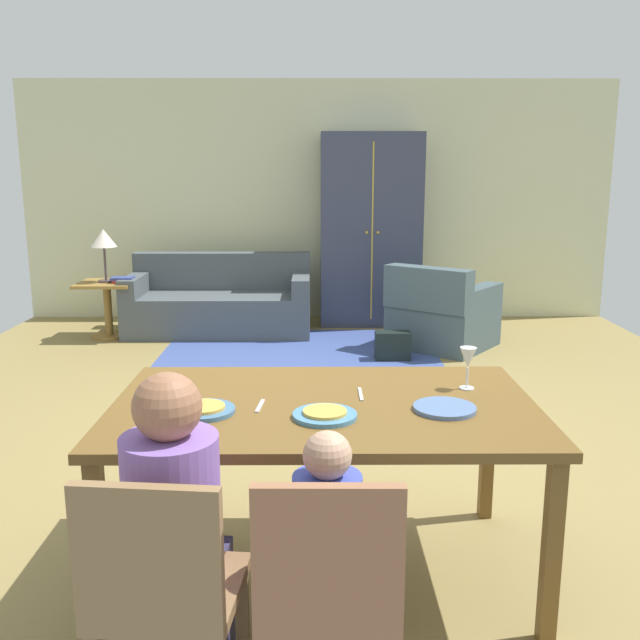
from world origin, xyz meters
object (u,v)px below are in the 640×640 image
object	(u,v)px
book_upper	(123,278)
plate_near_man	(203,410)
wine_glass	(468,359)
plate_near_woman	(445,408)
person_man	(178,550)
table_lamp	(104,240)
dining_table	(324,418)
book_lower	(125,281)
plate_near_child	(325,415)
armchair	(441,315)
armoire	(370,230)
dining_chair_man	(163,589)
person_child	(327,574)
couch	(220,304)
dining_chair_child	(328,588)
handbag	(393,346)
side_table	(108,301)

from	to	relation	value
book_upper	plate_near_man	bearing A→B (deg)	-70.96
wine_glass	book_upper	bearing A→B (deg)	122.54
wine_glass	plate_near_woman	bearing A→B (deg)	-117.80
plate_near_man	person_man	bearing A→B (deg)	-89.67
table_lamp	plate_near_man	bearing A→B (deg)	-69.06
book_upper	dining_table	bearing A→B (deg)	-65.02
person_man	book_lower	xyz separation A→B (m)	(-1.51, 5.00, 0.08)
plate_near_child	armchair	xyz separation A→B (m)	(1.19, 4.07, -0.45)
plate_near_woman	wine_glass	distance (m)	0.34
armoire	table_lamp	distance (m)	2.84
plate_near_child	dining_chair_man	bearing A→B (deg)	-124.27
plate_near_man	person_man	distance (m)	0.65
person_child	armoire	size ratio (longest dim) A/B	0.44
couch	book_lower	xyz separation A→B (m)	(-0.92, -0.30, 0.29)
plate_near_man	dining_chair_man	xyz separation A→B (m)	(-0.01, -0.77, -0.28)
dining_chair_child	person_man	bearing A→B (deg)	159.70
dining_chair_man	couch	distance (m)	5.52
table_lamp	dining_chair_man	bearing A→B (deg)	-72.02
dining_table	person_child	world-z (taller)	person_child
person_man	dining_chair_child	size ratio (longest dim) A/B	1.28
dining_chair_child	armchair	world-z (taller)	dining_chair_child
plate_near_child	dining_chair_child	size ratio (longest dim) A/B	0.29
person_man	wine_glass	bearing A→B (deg)	39.23
armoire	book_lower	world-z (taller)	armoire
dining_chair_child	armoire	xyz separation A→B (m)	(0.57, 5.91, 0.56)
dining_table	plate_near_child	world-z (taller)	plate_near_child
dining_chair_child	book_lower	distance (m)	5.55
plate_near_child	book_lower	bearing A→B (deg)	113.92
armchair	handbag	distance (m)	0.72
dining_table	dining_chair_child	distance (m)	0.92
side_table	dining_chair_child	bearing A→B (deg)	-67.35
plate_near_child	book_lower	world-z (taller)	plate_near_child
armchair	book_lower	distance (m)	3.20
dining_table	couch	bearing A→B (deg)	103.00
wine_glass	person_child	size ratio (longest dim) A/B	0.20
person_man	book_upper	xyz separation A→B (m)	(-1.53, 5.02, 0.11)
person_child	book_lower	world-z (taller)	person_child
table_lamp	armoire	bearing A→B (deg)	14.00
person_child	couch	size ratio (longest dim) A/B	0.48
person_child	handbag	distance (m)	4.22
side_table	book_lower	distance (m)	0.30
book_upper	armchair	bearing A→B (deg)	-7.29
dining_chair_man	side_table	xyz separation A→B (m)	(-1.70, 5.23, -0.11)
plate_near_man	wine_glass	world-z (taller)	wine_glass
table_lamp	plate_near_child	bearing A→B (deg)	-64.20
plate_near_man	table_lamp	xyz separation A→B (m)	(-1.70, 4.45, 0.24)
wine_glass	dining_chair_child	world-z (taller)	wine_glass
plate_near_child	wine_glass	bearing A→B (deg)	29.93
plate_near_man	dining_table	bearing A→B (deg)	14.10
plate_near_child	person_man	distance (m)	0.76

